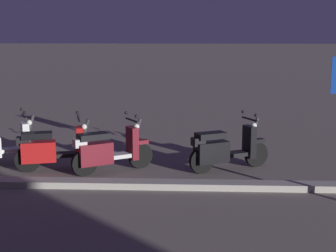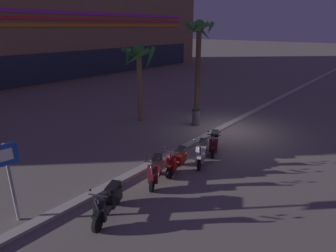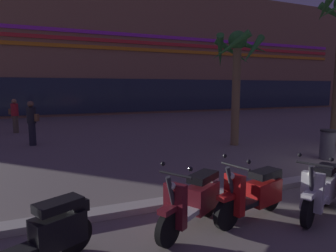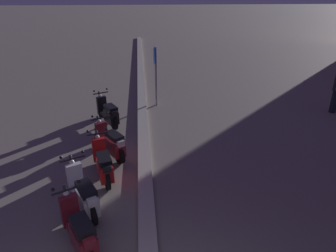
{
  "view_description": "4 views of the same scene",
  "coord_description": "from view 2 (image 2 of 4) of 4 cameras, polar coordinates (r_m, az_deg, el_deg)",
  "views": [
    {
      "loc": [
        -8.21,
        9.39,
        2.82
      ],
      "look_at": [
        -7.84,
        1.59,
        1.35
      ],
      "focal_mm": 54.5,
      "sensor_mm": 36.0,
      "label": 1
    },
    {
      "loc": [
        -13.23,
        -6.63,
        5.31
      ],
      "look_at": [
        -3.91,
        1.18,
        1.05
      ],
      "focal_mm": 30.34,
      "sensor_mm": 36.0,
      "label": 2
    },
    {
      "loc": [
        -8.65,
        -4.45,
        2.27
      ],
      "look_at": [
        -5.1,
        4.13,
        1.04
      ],
      "focal_mm": 31.0,
      "sensor_mm": 36.0,
      "label": 3
    },
    {
      "loc": [
        1.47,
        0.49,
        4.48
      ],
      "look_at": [
        -5.61,
        1.14,
        1.31
      ],
      "focal_mm": 32.98,
      "sensor_mm": 36.0,
      "label": 4
    }
  ],
  "objects": [
    {
      "name": "scooter_maroon_lead_nearest",
      "position": [
        10.35,
        -2.45,
        -8.69
      ],
      "size": [
        1.53,
        1.02,
        1.17
      ],
      "color": "black",
      "rests_on": "ground"
    },
    {
      "name": "scooter_white_far_back",
      "position": [
        11.83,
        6.81,
        -5.09
      ],
      "size": [
        1.63,
        0.93,
        1.17
      ],
      "color": "black",
      "rests_on": "ground"
    },
    {
      "name": "scooter_red_last_in_row",
      "position": [
        11.07,
        1.94,
        -6.78
      ],
      "size": [
        1.71,
        0.74,
        1.17
      ],
      "color": "black",
      "rests_on": "ground"
    },
    {
      "name": "litter_bin",
      "position": [
        16.11,
        5.65,
        1.8
      ],
      "size": [
        0.48,
        0.48,
        0.95
      ],
      "color": "#56565B",
      "rests_on": "ground"
    },
    {
      "name": "crossing_sign",
      "position": [
        8.97,
        -29.22,
        -8.42
      ],
      "size": [
        0.6,
        0.14,
        2.4
      ],
      "color": "#939399",
      "rests_on": "ground"
    },
    {
      "name": "ground_plane",
      "position": [
        15.72,
        12.56,
        -0.9
      ],
      "size": [
        200.0,
        200.0,
        0.0
      ],
      "primitive_type": "plane",
      "color": "slate"
    },
    {
      "name": "curb_strip",
      "position": [
        15.93,
        10.95,
        -0.29
      ],
      "size": [
        60.0,
        0.36,
        0.12
      ],
      "primitive_type": "cube",
      "color": "#ADA89E",
      "rests_on": "ground"
    },
    {
      "name": "scooter_maroon_tail_end",
      "position": [
        12.79,
        9.26,
        -3.21
      ],
      "size": [
        1.58,
        0.92,
        1.17
      ],
      "color": "black",
      "rests_on": "ground"
    },
    {
      "name": "palm_tree_by_mall_entrance",
      "position": [
        18.03,
        6.14,
        15.93
      ],
      "size": [
        2.01,
        2.03,
        5.73
      ],
      "color": "brown",
      "rests_on": "ground"
    },
    {
      "name": "scooter_black_second_in_line",
      "position": [
        8.83,
        -11.72,
        -14.56
      ],
      "size": [
        1.66,
        0.95,
        1.17
      ],
      "color": "black",
      "rests_on": "ground"
    },
    {
      "name": "mall_facade_backdrop",
      "position": [
        34.79,
        -29.17,
        17.26
      ],
      "size": [
        48.15,
        11.96,
        10.93
      ],
      "color": "#9E7051",
      "rests_on": "ground"
    },
    {
      "name": "palm_tree_near_sign",
      "position": [
        16.44,
        -5.84,
        12.23
      ],
      "size": [
        2.18,
        2.15,
        4.41
      ],
      "color": "olive",
      "rests_on": "ground"
    }
  ]
}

